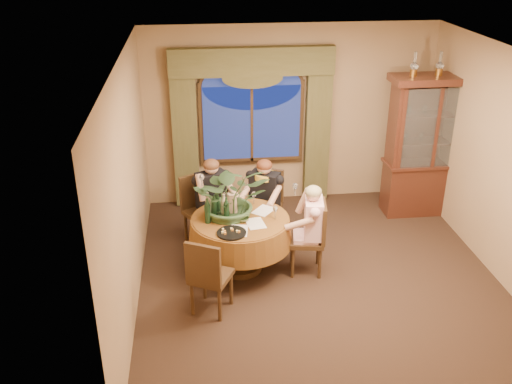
{
  "coord_description": "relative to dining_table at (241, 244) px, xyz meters",
  "views": [
    {
      "loc": [
        -1.48,
        -5.93,
        4.06
      ],
      "look_at": [
        -0.77,
        0.38,
        1.1
      ],
      "focal_mm": 40.0,
      "sensor_mm": 36.0,
      "label": 1
    }
  ],
  "objects": [
    {
      "name": "wine_bottle_0",
      "position": [
        -0.2,
        0.02,
        0.54
      ],
      "size": [
        0.07,
        0.07,
        0.33
      ],
      "primitive_type": "cylinder",
      "color": "tan",
      "rests_on": "dining_table"
    },
    {
      "name": "olive_bowl",
      "position": [
        0.03,
        -0.09,
        0.4
      ],
      "size": [
        0.15,
        0.15,
        0.05
      ],
      "primitive_type": "imported",
      "color": "#4F5E31",
      "rests_on": "dining_table"
    },
    {
      "name": "wine_bottle_3",
      "position": [
        -0.28,
        0.14,
        0.54
      ],
      "size": [
        0.07,
        0.07,
        0.33
      ],
      "primitive_type": "cylinder",
      "color": "black",
      "rests_on": "dining_table"
    },
    {
      "name": "wine_bottle_4",
      "position": [
        -0.17,
        -0.07,
        0.54
      ],
      "size": [
        0.07,
        0.07,
        0.33
      ],
      "primitive_type": "cylinder",
      "color": "black",
      "rests_on": "dining_table"
    },
    {
      "name": "wine_glass_person_scarf",
      "position": [
        0.21,
        0.38,
        0.46
      ],
      "size": [
        0.07,
        0.07,
        0.18
      ],
      "primitive_type": null,
      "color": "silver",
      "rests_on": "dining_table"
    },
    {
      "name": "china_cabinet",
      "position": [
        2.96,
        1.37,
        0.7
      ],
      "size": [
        1.33,
        0.53,
        2.15
      ],
      "primitive_type": "cube",
      "color": "#371A12",
      "rests_on": "floor"
    },
    {
      "name": "wall_right",
      "position": [
        3.22,
        -0.38,
        1.02
      ],
      "size": [
        0.0,
        5.0,
        5.0
      ],
      "primitive_type": "plane",
      "rotation": [
        1.57,
        0.0,
        -1.57
      ],
      "color": "#997850",
      "rests_on": "ground"
    },
    {
      "name": "wine_glass_person_back",
      "position": [
        -0.17,
        0.4,
        0.46
      ],
      "size": [
        0.07,
        0.07,
        0.18
      ],
      "primitive_type": null,
      "color": "silver",
      "rests_on": "dining_table"
    },
    {
      "name": "chair_front_left",
      "position": [
        -0.41,
        -0.82,
        0.1
      ],
      "size": [
        0.56,
        0.56,
        0.96
      ],
      "primitive_type": "cube",
      "rotation": [
        0.0,
        0.0,
        -0.46
      ],
      "color": "black",
      "rests_on": "floor"
    },
    {
      "name": "chair_back",
      "position": [
        -0.47,
        0.77,
        0.1
      ],
      "size": [
        0.58,
        0.58,
        0.96
      ],
      "primitive_type": "cube",
      "rotation": [
        0.0,
        0.0,
        -2.6
      ],
      "color": "black",
      "rests_on": "floor"
    },
    {
      "name": "ceiling",
      "position": [
        0.97,
        -0.38,
        2.42
      ],
      "size": [
        5.0,
        5.0,
        0.0
      ],
      "primitive_type": "plane",
      "rotation": [
        3.14,
        0.0,
        0.0
      ],
      "color": "white",
      "rests_on": "wall_back"
    },
    {
      "name": "arched_transom",
      "position": [
        0.37,
        2.05,
        1.71
      ],
      "size": [
        1.6,
        0.06,
        0.44
      ],
      "primitive_type": null,
      "color": "navy",
      "rests_on": "wall_back"
    },
    {
      "name": "wine_bottle_2",
      "position": [
        -0.39,
        0.09,
        0.54
      ],
      "size": [
        0.07,
        0.07,
        0.33
      ],
      "primitive_type": "cylinder",
      "color": "tan",
      "rests_on": "dining_table"
    },
    {
      "name": "drapery_right",
      "position": [
        1.4,
        2.0,
        0.8
      ],
      "size": [
        0.38,
        0.14,
        2.32
      ],
      "primitive_type": "cube",
      "color": "#484622",
      "rests_on": "floor"
    },
    {
      "name": "swag_valance",
      "position": [
        0.37,
        1.97,
        1.9
      ],
      "size": [
        2.45,
        0.16,
        0.42
      ],
      "primitive_type": null,
      "color": "#484622",
      "rests_on": "wall_back"
    },
    {
      "name": "wine_bottle_5",
      "position": [
        -0.32,
        0.01,
        0.54
      ],
      "size": [
        0.07,
        0.07,
        0.33
      ],
      "primitive_type": "cylinder",
      "color": "black",
      "rests_on": "dining_table"
    },
    {
      "name": "tasting_paper_2",
      "position": [
        -0.05,
        -0.33,
        0.38
      ],
      "size": [
        0.25,
        0.33,
        0.0
      ],
      "primitive_type": "cube",
      "rotation": [
        0.0,
        0.0,
        -0.15
      ],
      "color": "white",
      "rests_on": "dining_table"
    },
    {
      "name": "window",
      "position": [
        0.37,
        2.05,
        0.92
      ],
      "size": [
        1.62,
        0.1,
        1.32
      ],
      "primitive_type": null,
      "color": "navy",
      "rests_on": "wall_back"
    },
    {
      "name": "person_scarf",
      "position": [
        0.4,
        0.71,
        0.25
      ],
      "size": [
        0.59,
        0.58,
        1.25
      ],
      "primitive_type": null,
      "rotation": [
        0.0,
        0.0,
        -3.65
      ],
      "color": "black",
      "rests_on": "floor"
    },
    {
      "name": "wine_glass_person_pink",
      "position": [
        0.43,
        -0.07,
        0.46
      ],
      "size": [
        0.07,
        0.07,
        0.18
      ],
      "primitive_type": null,
      "color": "silver",
      "rests_on": "dining_table"
    },
    {
      "name": "wine_bottle_1",
      "position": [
        -0.41,
        -0.08,
        0.54
      ],
      "size": [
        0.07,
        0.07,
        0.33
      ],
      "primitive_type": "cylinder",
      "color": "black",
      "rests_on": "dining_table"
    },
    {
      "name": "dining_table",
      "position": [
        0.0,
        0.0,
        0.0
      ],
      "size": [
        1.48,
        1.48,
        0.75
      ],
      "primitive_type": "cylinder",
      "rotation": [
        0.0,
        0.0,
        -0.13
      ],
      "color": "#8B320E",
      "rests_on": "floor"
    },
    {
      "name": "person_pink",
      "position": [
        0.91,
        -0.14,
        0.23
      ],
      "size": [
        0.46,
        0.49,
        1.21
      ],
      "primitive_type": null,
      "rotation": [
        0.0,
        0.0,
        1.42
      ],
      "color": "#F4BFC6",
      "rests_on": "floor"
    },
    {
      "name": "oil_lamp_right",
      "position": [
        3.33,
        1.37,
        1.94
      ],
      "size": [
        0.11,
        0.11,
        0.34
      ],
      "primitive_type": null,
      "color": "#A5722D",
      "rests_on": "china_cabinet"
    },
    {
      "name": "oil_lamp_center",
      "position": [
        2.96,
        1.37,
        1.94
      ],
      "size": [
        0.11,
        0.11,
        0.34
      ],
      "primitive_type": null,
      "color": "#A5722D",
      "rests_on": "china_cabinet"
    },
    {
      "name": "cheese_platter",
      "position": [
        -0.14,
        -0.39,
        0.39
      ],
      "size": [
        0.35,
        0.35,
        0.02
      ],
      "primitive_type": "cylinder",
      "color": "black",
      "rests_on": "dining_table"
    },
    {
      "name": "stoneware_vase",
      "position": [
        -0.1,
        0.11,
        0.52
      ],
      "size": [
        0.16,
        0.16,
        0.29
      ],
      "primitive_type": null,
      "color": "#957862",
      "rests_on": "dining_table"
    },
    {
      "name": "centerpiece_plant",
      "position": [
        -0.1,
        0.12,
        0.98
      ],
      "size": [
        0.94,
        1.04,
        0.81
      ],
      "primitive_type": "imported",
      "color": "#34542F",
      "rests_on": "dining_table"
    },
    {
      "name": "floor",
      "position": [
        0.97,
        -0.38,
        -0.38
      ],
      "size": [
        5.0,
        5.0,
        0.0
      ],
      "primitive_type": "plane",
      "color": "black",
      "rests_on": "ground"
    },
    {
      "name": "oil_lamp_left",
      "position": [
        2.59,
        1.37,
        1.94
      ],
      "size": [
        0.11,
        0.11,
        0.34
      ],
      "primitive_type": null,
      "color": "#A5722D",
      "rests_on": "china_cabinet"
    },
    {
      "name": "chair_back_right",
      "position": [
        0.42,
        0.86,
        0.1
      ],
      "size": [
        0.56,
        0.56,
        0.96
      ],
      "primitive_type": "cube",
      "rotation": [
        0.0,
        0.0,
        -3.6
      ],
      "color": "black",
      "rests_on": "floor"
    },
    {
      "name": "tasting_paper_0",
      "position": [
        0.17,
        -0.17,
        0.38
      ],
      "size": [
        0.26,
        0.33,
        0.0
      ],
      "primitive_type": "cube",
      "rotation": [
        0.0,
        0.0,
        0.16
      ],
      "color": "white",
      "rests_on": "dining_table"
    },
    {
      "name": "drapery_left",
      "position": [
        -0.66,
        2.0,
        0.8
      ],
      "size": [
        0.38,
        0.14,
        2.32
      ],
      "primitive_type": "cube",
      "color": "#484622",
      "rests_on": "floor"
    },
    {
      "name": "chair_right",
      "position": [
        0.83,
        -0.13,
        0.1
      ],
      "size": [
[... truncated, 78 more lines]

